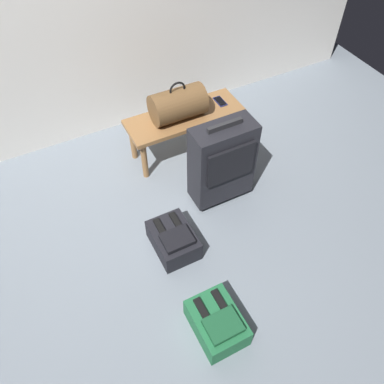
% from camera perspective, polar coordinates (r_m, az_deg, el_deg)
% --- Properties ---
extents(ground_plane, '(6.60, 6.60, 0.00)m').
position_cam_1_polar(ground_plane, '(2.92, -6.86, -10.31)').
color(ground_plane, slate).
extents(bench, '(1.00, 0.36, 0.40)m').
position_cam_1_polar(bench, '(3.43, -1.04, 10.14)').
color(bench, olive).
rests_on(bench, ground).
extents(duffel_bag_brown, '(0.44, 0.26, 0.34)m').
position_cam_1_polar(duffel_bag_brown, '(3.29, -2.03, 12.46)').
color(duffel_bag_brown, brown).
rests_on(duffel_bag_brown, bench).
extents(cell_phone, '(0.07, 0.14, 0.01)m').
position_cam_1_polar(cell_phone, '(3.54, 4.04, 12.81)').
color(cell_phone, '#191E4C').
rests_on(cell_phone, bench).
extents(suitcase_upright_charcoal, '(0.48, 0.25, 0.76)m').
position_cam_1_polar(suitcase_upright_charcoal, '(3.00, 4.34, 4.29)').
color(suitcase_upright_charcoal, black).
rests_on(suitcase_upright_charcoal, ground).
extents(backpack_dark, '(0.28, 0.38, 0.21)m').
position_cam_1_polar(backpack_dark, '(2.91, -2.66, -6.84)').
color(backpack_dark, black).
rests_on(backpack_dark, ground).
extents(backpack_green, '(0.28, 0.38, 0.21)m').
position_cam_1_polar(backpack_green, '(2.61, 3.61, -18.16)').
color(backpack_green, '#1E6038').
rests_on(backpack_green, ground).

